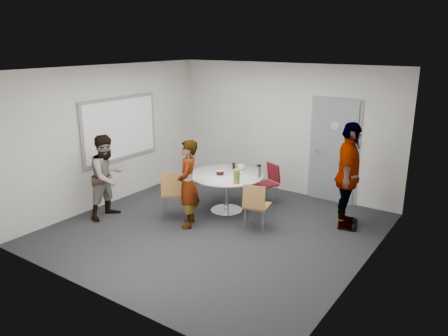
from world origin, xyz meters
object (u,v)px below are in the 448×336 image
Objects in this scene: whiteboard at (120,129)px; person_left at (108,176)px; chair_near_left at (174,190)px; table at (228,179)px; chair_near_right at (256,203)px; door at (334,151)px; person_main at (188,184)px; chair_far at (269,180)px; person_right at (348,176)px.

person_left is (0.51, -0.84, -0.68)m from whiteboard.
whiteboard is 2.08× the size of chair_near_left.
table is 1.54× the size of chair_near_left.
whiteboard is 2.26× the size of chair_near_right.
whiteboard is at bearing -165.06° from table.
door is 1.38× the size of person_left.
person_main is (1.98, -0.35, -0.68)m from whiteboard.
person_main is at bearing -168.73° from chair_near_right.
chair_near_left is at bearing 82.90° from chair_far.
door is at bearing -44.25° from person_left.
person_right is at bearing -62.01° from person_left.
person_left is at bearing -103.00° from person_main.
whiteboard reaches higher than person_main.
person_left reaches higher than chair_far.
person_right is at bearing -165.55° from chair_far.
person_main is (-1.08, -0.47, 0.26)m from chair_near_right.
chair_near_left is 3.04m from person_right.
table is 2.20m from person_left.
door is 2.52× the size of chair_near_right.
chair_far is 3.09m from person_left.
door is 2.22m from table.
person_left is at bearing -171.68° from chair_near_right.
person_main is 1.00× the size of person_left.
chair_far is at bearing 28.53° from whiteboard.
person_right is at bearing -7.96° from chair_near_left.
whiteboard is 2.35× the size of chair_far.
person_right is (2.07, 0.56, 0.29)m from table.
whiteboard is 3.20m from chair_near_right.
person_left is at bearing 70.85° from chair_far.
door is 1.34m from person_right.
chair_near_right is at bearing -69.35° from person_left.
table is 0.76× the size of person_right.
person_right is (1.20, 1.03, 0.42)m from chair_near_right.
person_left is at bearing 101.65° from person_right.
chair_far is at bearing 63.25° from table.
door is 4.37m from person_left.
chair_near_left is 1.09× the size of chair_near_right.
person_main is at bearing -71.58° from person_left.
person_main is at bearing -120.96° from door.
person_left reaches higher than chair_near_left.
person_left is (-2.09, -2.25, 0.28)m from chair_far.
person_right is at bearing 92.01° from person_main.
whiteboard is 1.03× the size of person_right.
whiteboard is 2.12m from person_main.
whiteboard reaches higher than table.
table reaches higher than chair_far.
person_main is (-0.62, -1.76, 0.28)m from chair_far.
table is at bearing 139.88° from chair_near_right.
person_left reaches higher than chair_near_right.
door reaches higher than table.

